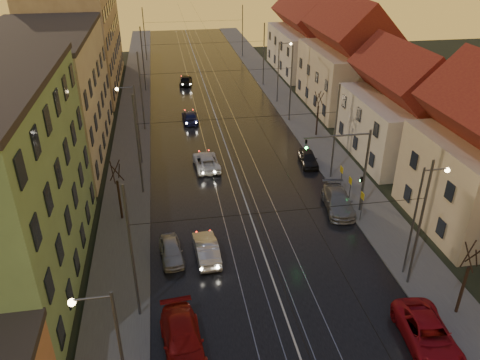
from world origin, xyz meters
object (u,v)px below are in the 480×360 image
street_lamp_0 (113,350)px  driving_car_2 (206,161)px  parked_left_3 (171,251)px  traffic_light_mast (354,162)px  parked_left_2 (183,340)px  street_lamp_2 (134,118)px  driving_car_4 (186,80)px  street_lamp_1 (420,212)px  driving_car_1 (206,249)px  parked_right_2 (308,158)px  parked_right_1 (338,201)px  street_lamp_3 (281,66)px  parked_right_0 (428,335)px  driving_car_3 (190,117)px

street_lamp_0 → driving_car_2: bearing=76.0°
driving_car_2 → parked_left_3: size_ratio=1.29×
traffic_light_mast → parked_left_2: (-14.19, -12.08, -3.83)m
street_lamp_2 → driving_car_4: 27.38m
street_lamp_1 → street_lamp_2: same height
driving_car_4 → parked_left_2: bearing=93.5°
driving_car_4 → parked_left_3: (-3.76, -42.00, -0.10)m
parked_left_3 → driving_car_2: bearing=69.1°
street_lamp_1 → driving_car_1: 14.38m
street_lamp_2 → parked_right_2: bearing=-9.9°
parked_right_1 → parked_left_3: bearing=-154.6°
street_lamp_2 → driving_car_2: (6.51, -1.91, -4.21)m
driving_car_4 → parked_right_2: bearing=116.5°
parked_right_1 → parked_right_2: parked_right_1 is taller
street_lamp_3 → traffic_light_mast: bearing=-92.3°
parked_right_0 → parked_right_1: (0.15, 14.60, -0.00)m
parked_left_2 → driving_car_1: bearing=70.0°
traffic_light_mast → parked_right_0: 14.50m
street_lamp_1 → driving_car_1: size_ratio=1.83×
street_lamp_2 → parked_right_1: (16.42, -11.36, -4.13)m
parked_left_3 → parked_right_0: (13.67, -10.26, 0.12)m
traffic_light_mast → driving_car_4: traffic_light_mast is taller
street_lamp_2 → street_lamp_0: bearing=-90.0°
driving_car_4 → parked_right_2: driving_car_4 is taller
traffic_light_mast → parked_left_2: 19.03m
traffic_light_mast → parked_left_3: size_ratio=1.91×
driving_car_1 → parked_left_3: bearing=-10.0°
parked_left_2 → parked_right_0: parked_left_2 is taller
parked_left_3 → parked_right_2: size_ratio=0.98×
parked_right_0 → parked_right_1: size_ratio=1.05×
driving_car_2 → parked_right_0: bearing=109.1°
traffic_light_mast → driving_car_4: 39.97m
parked_left_2 → parked_right_0: 13.50m
street_lamp_1 → parked_left_3: size_ratio=2.13×
street_lamp_2 → parked_left_2: (2.90, -24.08, -4.11)m
street_lamp_2 → driving_car_4: size_ratio=1.84×
driving_car_2 → parked_right_2: bearing=171.5°
street_lamp_0 → traffic_light_mast: 23.42m
street_lamp_3 → driving_car_4: size_ratio=1.84×
street_lamp_1 → driving_car_2: (-11.70, 18.09, -4.21)m
driving_car_1 → parked_right_0: bearing=135.3°
parked_left_3 → parked_right_2: 18.89m
street_lamp_3 → driving_car_3: (-12.33, -5.23, -4.24)m
parked_right_1 → street_lamp_0: bearing=-126.7°
parked_left_2 → parked_right_0: size_ratio=0.97×
parked_left_2 → driving_car_3: bearing=79.9°
traffic_light_mast → parked_right_1: traffic_light_mast is taller
street_lamp_1 → street_lamp_2: 27.05m
street_lamp_2 → parked_right_0: 30.91m
street_lamp_3 → parked_left_3: bearing=-116.2°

